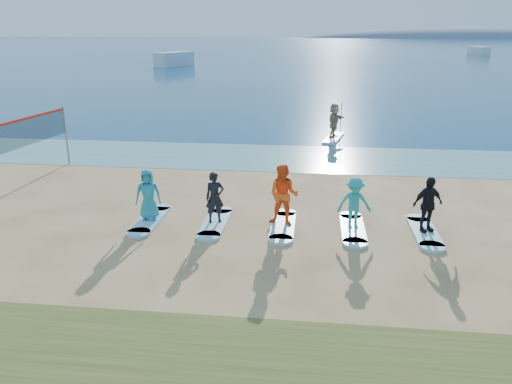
# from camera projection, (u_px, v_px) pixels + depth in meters

# --- Properties ---
(ground) EXTENTS (600.00, 600.00, 0.00)m
(ground) POSITION_uv_depth(u_px,v_px,m) (213.00, 253.00, 13.34)
(ground) COLOR tan
(ground) RESTS_ON ground
(shallow_water) EXTENTS (600.00, 600.00, 0.00)m
(shallow_water) POSITION_uv_depth(u_px,v_px,m) (258.00, 157.00, 23.24)
(shallow_water) COLOR teal
(shallow_water) RESTS_ON ground
(ocean) EXTENTS (600.00, 600.00, 0.00)m
(ocean) POSITION_uv_depth(u_px,v_px,m) (309.00, 46.00, 164.23)
(ocean) COLOR navy
(ocean) RESTS_ON ground
(island_ridge) EXTENTS (220.00, 56.00, 18.00)m
(island_ridge) POSITION_uv_depth(u_px,v_px,m) (479.00, 38.00, 285.79)
(island_ridge) COLOR slate
(island_ridge) RESTS_ON ground
(paddleboard) EXTENTS (1.29, 3.08, 0.12)m
(paddleboard) POSITION_uv_depth(u_px,v_px,m) (333.00, 138.00, 26.92)
(paddleboard) COLOR silver
(paddleboard) RESTS_ON ground
(paddleboarder) EXTENTS (1.16, 1.74, 1.80)m
(paddleboarder) POSITION_uv_depth(u_px,v_px,m) (334.00, 120.00, 26.61)
(paddleboarder) COLOR tan
(paddleboarder) RESTS_ON paddleboard
(boat_offshore_a) EXTENTS (5.05, 7.45, 2.14)m
(boat_offshore_a) POSITION_uv_depth(u_px,v_px,m) (174.00, 66.00, 77.69)
(boat_offshore_a) COLOR silver
(boat_offshore_a) RESTS_ON ground
(boat_offshore_b) EXTENTS (3.37, 6.46, 1.81)m
(boat_offshore_b) POSITION_uv_depth(u_px,v_px,m) (478.00, 55.00, 109.33)
(boat_offshore_b) COLOR silver
(boat_offshore_b) RESTS_ON ground
(surfboard_0) EXTENTS (0.70, 2.20, 0.09)m
(surfboard_0) POSITION_uv_depth(u_px,v_px,m) (150.00, 220.00, 15.51)
(surfboard_0) COLOR #96D3E8
(surfboard_0) RESTS_ON ground
(student_0) EXTENTS (0.85, 0.64, 1.58)m
(student_0) POSITION_uv_depth(u_px,v_px,m) (148.00, 194.00, 15.25)
(student_0) COLOR teal
(student_0) RESTS_ON surfboard_0
(surfboard_1) EXTENTS (0.70, 2.20, 0.09)m
(surfboard_1) POSITION_uv_depth(u_px,v_px,m) (216.00, 223.00, 15.28)
(surfboard_1) COLOR #96D3E8
(surfboard_1) RESTS_ON ground
(student_1) EXTENTS (0.67, 0.56, 1.56)m
(student_1) POSITION_uv_depth(u_px,v_px,m) (215.00, 197.00, 15.02)
(student_1) COLOR black
(student_1) RESTS_ON surfboard_1
(surfboard_2) EXTENTS (0.70, 2.20, 0.09)m
(surfboard_2) POSITION_uv_depth(u_px,v_px,m) (283.00, 226.00, 15.05)
(surfboard_2) COLOR #96D3E8
(surfboard_2) RESTS_ON ground
(student_2) EXTENTS (1.01, 0.84, 1.86)m
(student_2) POSITION_uv_depth(u_px,v_px,m) (284.00, 195.00, 14.74)
(student_2) COLOR #FF5A1A
(student_2) RESTS_ON surfboard_2
(surfboard_3) EXTENTS (0.70, 2.20, 0.09)m
(surfboard_3) POSITION_uv_depth(u_px,v_px,m) (353.00, 229.00, 14.82)
(surfboard_3) COLOR #96D3E8
(surfboard_3) RESTS_ON ground
(student_3) EXTENTS (1.06, 0.69, 1.54)m
(student_3) POSITION_uv_depth(u_px,v_px,m) (354.00, 203.00, 14.57)
(student_3) COLOR teal
(student_3) RESTS_ON surfboard_3
(surfboard_4) EXTENTS (0.70, 2.20, 0.09)m
(surfboard_4) POSITION_uv_depth(u_px,v_px,m) (425.00, 232.00, 14.59)
(surfboard_4) COLOR #96D3E8
(surfboard_4) RESTS_ON ground
(student_4) EXTENTS (1.04, 0.75, 1.63)m
(student_4) POSITION_uv_depth(u_px,v_px,m) (428.00, 204.00, 14.32)
(student_4) COLOR black
(student_4) RESTS_ON surfboard_4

